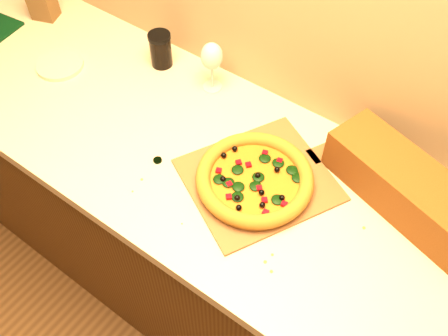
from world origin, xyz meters
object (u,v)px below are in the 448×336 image
pizza_peel (263,178)px  dark_jar (161,50)px  pizza (255,179)px  side_plate (60,65)px  wine_glass (212,57)px

pizza_peel → dark_jar: (-0.54, 0.20, 0.06)m
pizza_peel → pizza: (-0.01, -0.03, 0.02)m
pizza → side_plate: bearing=178.2°
pizza → dark_jar: 0.58m
pizza_peel → side_plate: size_ratio=3.48×
wine_glass → dark_jar: wine_glass is taller
pizza → wine_glass: size_ratio=1.87×
wine_glass → pizza_peel: bearing=-32.4°
wine_glass → side_plate: bearing=-155.0°
dark_jar → side_plate: 0.34m
dark_jar → side_plate: size_ratio=0.76×
pizza → side_plate: (-0.80, 0.03, -0.02)m
pizza_peel → pizza: bearing=-74.4°
pizza_peel → side_plate: (-0.80, -0.01, 0.00)m
dark_jar → side_plate: (-0.27, -0.21, -0.05)m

